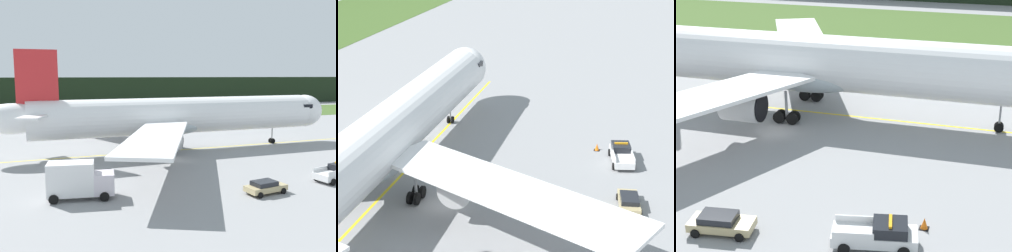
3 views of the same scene
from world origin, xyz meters
TOP-DOWN VIEW (x-y plane):
  - ground at (0.00, 0.00)m, footprint 320.00×320.00m
  - taxiway_centerline_main at (3.32, 6.36)m, footprint 72.05×2.07m
  - airliner at (2.66, 6.34)m, footprint 55.46×51.66m
  - ops_pickup_truck at (14.16, -15.22)m, footprint 5.66×3.26m
  - staff_car at (3.99, -16.75)m, footprint 4.46×2.58m
  - apron_cone at (16.58, -12.31)m, footprint 0.64×0.64m

SIDE VIEW (x-z plane):
  - ground at x=0.00m, z-range 0.00..0.00m
  - taxiway_centerline_main at x=3.32m, z-range 0.00..0.01m
  - apron_cone at x=16.58m, z-range -0.01..0.79m
  - staff_car at x=3.99m, z-range 0.05..1.35m
  - ops_pickup_truck at x=14.16m, z-range -0.07..1.87m
  - airliner at x=2.66m, z-range -2.27..12.89m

